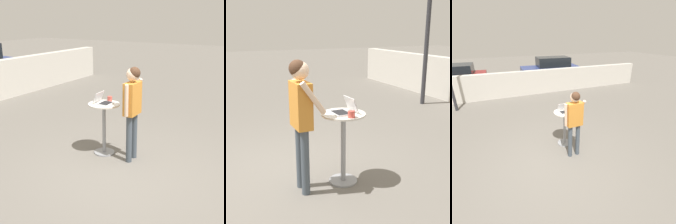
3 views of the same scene
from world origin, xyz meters
The scene contains 5 objects.
ground_plane centered at (0.00, 0.00, 0.00)m, with size 50.00×50.00×0.00m, color slate.
cafe_table centered at (0.49, 0.71, 0.65)m, with size 0.61×0.61×1.02m.
laptop centered at (0.49, 0.72, 1.07)m, with size 0.31×0.32×0.22m.
coffee_mug centered at (0.72, 0.71, 1.07)m, with size 0.13×0.09×0.09m.
standing_person centered at (0.50, 0.10, 1.14)m, with size 0.53×0.39×1.78m.
Camera 2 is at (4.18, -1.05, 2.17)m, focal length 50.00 mm.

